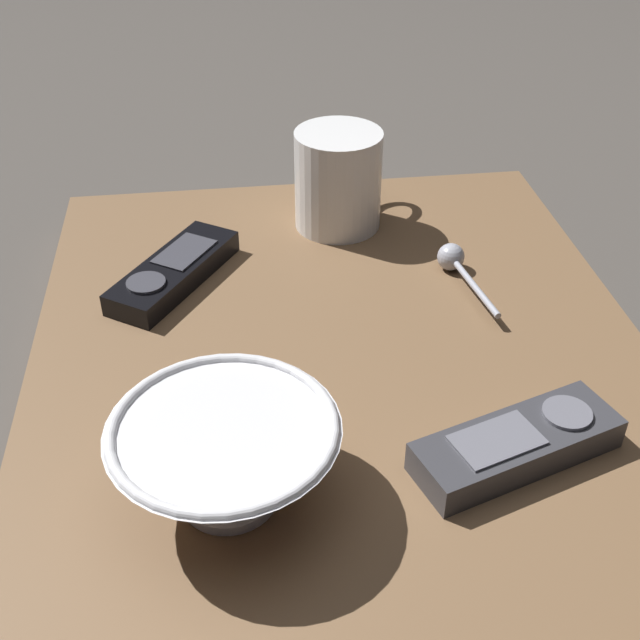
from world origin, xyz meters
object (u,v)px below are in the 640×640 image
teaspoon (454,261)px  tv_remote_near (517,444)px  tv_remote_far (174,271)px  cereal_bowl (226,457)px  coffee_mug (339,179)px

teaspoon → tv_remote_near: bearing=-94.6°
tv_remote_near → tv_remote_far: (-0.25, 0.27, -0.00)m
cereal_bowl → teaspoon: size_ratio=1.34×
teaspoon → coffee_mug: bearing=130.7°
cereal_bowl → tv_remote_far: 0.29m
teaspoon → tv_remote_far: size_ratio=0.74×
cereal_bowl → tv_remote_near: (0.21, 0.01, -0.03)m
cereal_bowl → tv_remote_near: bearing=3.1°
cereal_bowl → coffee_mug: 0.40m
cereal_bowl → tv_remote_near: cereal_bowl is taller
coffee_mug → tv_remote_far: coffee_mug is taller
tv_remote_near → tv_remote_far: bearing=132.9°
coffee_mug → tv_remote_far: size_ratio=0.69×
coffee_mug → tv_remote_near: 0.37m
cereal_bowl → teaspoon: (0.23, 0.26, -0.03)m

